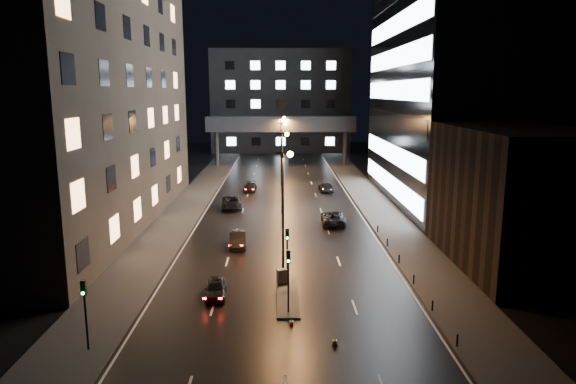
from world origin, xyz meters
The scene contains 26 objects.
ground centered at (0.00, 40.00, 0.00)m, with size 160.00×160.00×0.00m, color black.
sidewalk_left centered at (-12.50, 35.00, 0.07)m, with size 5.00×110.00×0.15m, color #383533.
sidewalk_right centered at (12.50, 35.00, 0.07)m, with size 5.00×110.00×0.15m, color #383533.
building_left centered at (-22.50, 24.00, 20.00)m, with size 15.00×48.00×40.00m, color #2D2319.
building_right_low centered at (20.00, 9.00, 6.00)m, with size 10.00×18.00×12.00m, color black.
building_right_glass centered at (25.00, 36.00, 22.50)m, with size 20.00×36.00×45.00m, color black.
building_far centered at (0.00, 98.00, 12.50)m, with size 34.00×14.00×25.00m, color #333335.
skybridge centered at (0.00, 70.00, 8.34)m, with size 30.00×3.00×10.00m.
median_island centered at (0.30, 2.00, 0.07)m, with size 1.60×8.00×0.15m, color #383533.
traffic_signal_near centered at (0.30, 4.49, 3.09)m, with size 0.28×0.34×4.40m.
traffic_signal_far centered at (0.30, -1.01, 3.09)m, with size 0.28×0.34×4.40m.
traffic_signal_corner centered at (-11.50, -6.01, 2.94)m, with size 0.28×0.34×4.40m.
bollard_row centered at (10.20, 6.50, 0.45)m, with size 0.12×25.12×0.90m.
streetlight_near centered at (0.16, 8.00, 6.50)m, with size 1.45×0.50×10.15m.
streetlight_mid_a centered at (0.16, 28.00, 6.50)m, with size 1.45×0.50×10.15m.
streetlight_mid_b centered at (0.16, 48.00, 6.50)m, with size 1.45×0.50×10.15m.
streetlight_far centered at (0.16, 68.00, 6.50)m, with size 1.45×0.50×10.15m.
car_away_a centered at (-5.02, 2.12, 0.64)m, with size 1.51×3.76×1.28m, color black.
car_away_b centered at (-4.42, 14.64, 0.74)m, with size 1.56×4.47×1.47m, color black.
car_away_c centered at (-6.53, 31.14, 0.76)m, with size 2.54×5.51×1.53m, color black.
car_away_d centered at (-4.77, 42.82, 0.64)m, with size 1.80×4.42×1.28m, color black.
car_toward_a centered at (5.81, 23.04, 0.76)m, with size 2.52×5.47×1.52m, color black.
car_toward_b centered at (6.78, 42.87, 0.68)m, with size 1.92×4.71×1.37m, color black.
utility_cabinet centered at (-0.10, 4.35, 0.72)m, with size 0.82×0.52×1.15m, color #444446.
cone_a centered at (0.47, -2.79, 0.24)m, with size 0.35×0.35×0.48m, color #FF390D.
cone_b centered at (3.00, -5.53, 0.26)m, with size 0.40×0.40×0.53m, color orange.
Camera 1 is at (-0.26, -33.84, 14.97)m, focal length 32.00 mm.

